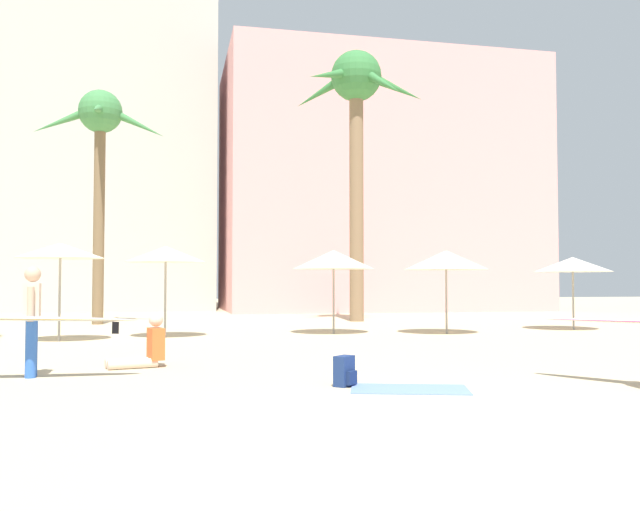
{
  "coord_description": "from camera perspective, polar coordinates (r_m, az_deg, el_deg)",
  "views": [
    {
      "loc": [
        -3.61,
        -5.72,
        1.41
      ],
      "look_at": [
        -0.82,
        6.98,
        1.96
      ],
      "focal_mm": 37.68,
      "sensor_mm": 36.0,
      "label": 1
    }
  ],
  "objects": [
    {
      "name": "cafe_umbrella_4",
      "position": [
        18.28,
        -12.97,
        0.15
      ],
      "size": [
        2.1,
        2.1,
        2.42
      ],
      "color": "gray",
      "rests_on": "ground"
    },
    {
      "name": "palm_tree_left",
      "position": [
        26.48,
        3.09,
        12.69
      ],
      "size": [
        4.92,
        5.03,
        10.41
      ],
      "color": "#896B4C",
      "rests_on": "ground"
    },
    {
      "name": "person_near_left",
      "position": [
        10.98,
        -23.4,
        -4.81
      ],
      "size": [
        3.15,
        0.84,
        1.68
      ],
      "rotation": [
        0.0,
        0.0,
        3.24
      ],
      "color": "blue",
      "rests_on": "ground"
    },
    {
      "name": "ground",
      "position": [
        6.91,
        20.01,
        -14.02
      ],
      "size": [
        120.0,
        120.0,
        0.0
      ],
      "primitive_type": "plane",
      "color": "#C6B28C"
    },
    {
      "name": "hotel_tower_gray",
      "position": [
        42.68,
        -22.92,
        13.14
      ],
      "size": [
        19.8,
        10.88,
        25.43
      ],
      "primitive_type": "cube",
      "color": "#BCB7AD",
      "rests_on": "ground"
    },
    {
      "name": "person_far_right",
      "position": [
        11.86,
        -14.56,
        -7.6
      ],
      "size": [
        0.99,
        0.61,
        0.92
      ],
      "rotation": [
        0.0,
        0.0,
        3.41
      ],
      "color": "beige",
      "rests_on": "ground"
    },
    {
      "name": "backpack",
      "position": [
        9.39,
        2.12,
        -9.79
      ],
      "size": [
        0.35,
        0.35,
        0.42
      ],
      "rotation": [
        0.0,
        0.0,
        5.49
      ],
      "color": "navy",
      "rests_on": "ground"
    },
    {
      "name": "beach_towel",
      "position": [
        9.2,
        7.61,
        -11.14
      ],
      "size": [
        1.74,
        1.3,
        0.01
      ],
      "primitive_type": "cube",
      "rotation": [
        0.0,
        0.0,
        -0.29
      ],
      "color": "#6684E0",
      "rests_on": "ground"
    },
    {
      "name": "hotel_pink",
      "position": [
        38.27,
        4.69,
        5.71
      ],
      "size": [
        16.88,
        9.8,
        13.62
      ],
      "primitive_type": "cube",
      "color": "pink",
      "rests_on": "ground"
    },
    {
      "name": "cafe_umbrella_5",
      "position": [
        22.22,
        20.67,
        -0.68
      ],
      "size": [
        2.36,
        2.36,
        2.25
      ],
      "color": "gray",
      "rests_on": "ground"
    },
    {
      "name": "cafe_umbrella_0",
      "position": [
        17.78,
        -21.19,
        0.42
      ],
      "size": [
        2.12,
        2.12,
        2.43
      ],
      "color": "gray",
      "rests_on": "ground"
    },
    {
      "name": "cafe_umbrella_3",
      "position": [
        19.5,
        10.66,
        -0.34
      ],
      "size": [
        2.38,
        2.38,
        2.37
      ],
      "color": "gray",
      "rests_on": "ground"
    },
    {
      "name": "palm_tree_far_left",
      "position": [
        25.42,
        -18.18,
        9.77
      ],
      "size": [
        4.61,
        4.67,
        8.31
      ],
      "color": "brown",
      "rests_on": "ground"
    },
    {
      "name": "cafe_umbrella_1",
      "position": [
        19.15,
        1.16,
        -0.31
      ],
      "size": [
        2.33,
        2.33,
        2.38
      ],
      "color": "gray",
      "rests_on": "ground"
    }
  ]
}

